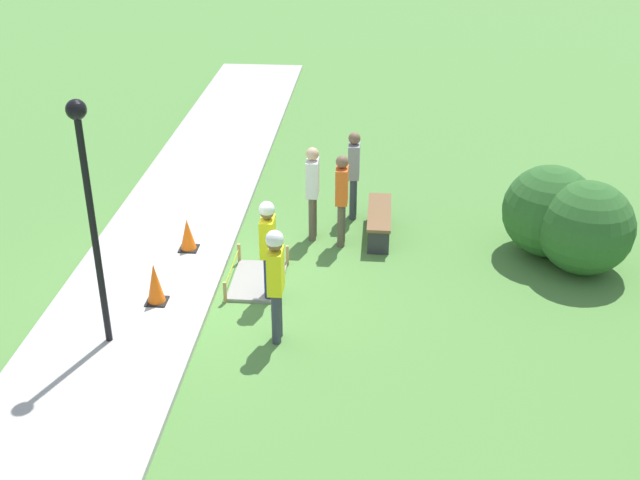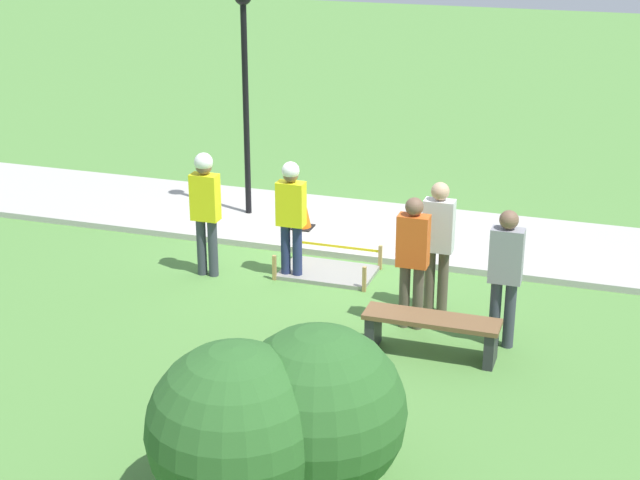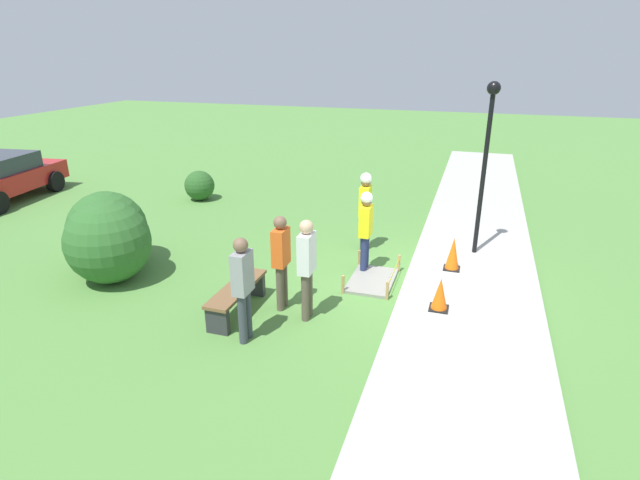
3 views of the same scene
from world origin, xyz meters
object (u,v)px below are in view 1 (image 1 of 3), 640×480
Objects in this scene: worker_assistant at (268,242)px; lamppost_near at (88,190)px; traffic_cone_near_patch at (188,235)px; bystander_in_gray_shirt at (313,187)px; park_bench at (379,218)px; bystander_in_white_shirt at (354,170)px; worker_supervisor at (276,276)px; bystander_in_orange_shirt at (342,195)px; traffic_cone_far_patch at (155,284)px.

worker_assistant is 3.12m from lamppost_near.
lamppost_near is at bearing -10.09° from traffic_cone_near_patch.
bystander_in_gray_shirt is 0.49× the size of lamppost_near.
bystander_in_white_shirt is (-0.78, -0.53, 0.66)m from park_bench.
worker_supervisor is 1.05× the size of bystander_in_orange_shirt.
bystander_in_gray_shirt is (-0.21, -0.56, 0.04)m from bystander_in_orange_shirt.
bystander_in_white_shirt is at bearing 143.82° from bystander_in_gray_shirt.
worker_assistant is 2.30m from bystander_in_gray_shirt.
traffic_cone_far_patch is 0.40× the size of worker_assistant.
lamppost_near is at bearing -42.37° from bystander_in_orange_shirt.
lamppost_near is at bearing -54.55° from worker_assistant.
lamppost_near is at bearing -20.98° from traffic_cone_far_patch.
bystander_in_gray_shirt is at bearing -110.72° from bystander_in_orange_shirt.
bystander_in_gray_shirt reaches higher than bystander_in_orange_shirt.
park_bench is 0.44× the size of lamppost_near.
traffic_cone_far_patch is 3.60m from bystander_in_gray_shirt.
lamppost_near is (3.82, -2.74, 1.52)m from bystander_in_gray_shirt.
worker_supervisor reaches higher than worker_assistant.
traffic_cone_near_patch is 0.33× the size of bystander_in_gray_shirt.
park_bench is 0.95× the size of worker_assistant.
worker_assistant is 0.96× the size of bystander_in_gray_shirt.
bystander_in_orange_shirt is (-3.23, 0.78, -0.11)m from worker_supervisor.
worker_assistant is 0.98× the size of bystander_in_white_shirt.
lamppost_near reaches higher than traffic_cone_near_patch.
traffic_cone_near_patch is 3.72m from lamppost_near.
traffic_cone_near_patch is 3.62m from park_bench.
traffic_cone_far_patch is at bearing -3.06° from traffic_cone_near_patch.
bystander_in_white_shirt is at bearing 140.57° from traffic_cone_far_patch.
worker_supervisor is at bearing -22.10° from park_bench.
park_bench is 0.91× the size of bystander_in_gray_shirt.
traffic_cone_near_patch is at bearing -129.58° from worker_assistant.
traffic_cone_near_patch is 2.45m from bystander_in_gray_shirt.
lamppost_near reaches higher than park_bench.
worker_supervisor is 1.24m from worker_assistant.
bystander_in_orange_shirt is at bearing -58.98° from park_bench.
bystander_in_white_shirt is at bearing 158.98° from worker_assistant.
worker_assistant reaches higher than traffic_cone_near_patch.
park_bench is 1.15m from bystander_in_white_shirt.
worker_supervisor reaches higher than traffic_cone_far_patch.
bystander_in_orange_shirt is at bearing 102.91° from traffic_cone_near_patch.
traffic_cone_near_patch is at bearing -142.71° from worker_supervisor.
traffic_cone_near_patch is at bearing -73.08° from park_bench.
bystander_in_white_shirt is at bearing 121.98° from traffic_cone_near_patch.
traffic_cone_far_patch is 1.94m from worker_assistant.
lamppost_near is (0.38, -2.51, 1.45)m from worker_supervisor.
bystander_in_gray_shirt is (-2.24, 0.52, 0.00)m from worker_assistant.
lamppost_near is (3.61, -3.29, 1.56)m from bystander_in_orange_shirt.
park_bench is at bearing 129.23° from traffic_cone_far_patch.
lamppost_near reaches higher than worker_supervisor.
worker_supervisor reaches higher than traffic_cone_near_patch.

